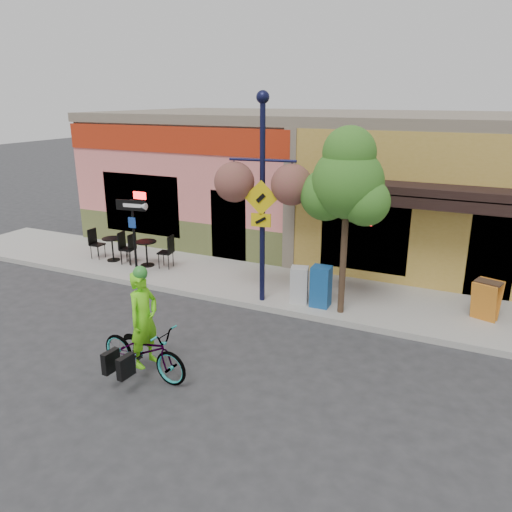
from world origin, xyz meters
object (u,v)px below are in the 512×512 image
at_px(lamp_post, 262,201).
at_px(street_tree, 345,223).
at_px(bicycle, 144,350).
at_px(newspaper_box_blue, 321,286).
at_px(cyclist_rider, 145,332).
at_px(newspaper_box_grey, 299,285).
at_px(one_way_sign, 135,241).
at_px(building, 359,180).

bearing_deg(lamp_post, street_tree, -5.99).
xyz_separation_m(bicycle, lamp_post, (0.62, 3.94, 2.15)).
bearing_deg(newspaper_box_blue, cyclist_rider, -116.89).
relative_size(newspaper_box_blue, newspaper_box_grey, 1.11).
xyz_separation_m(cyclist_rider, newspaper_box_grey, (1.46, 4.21, -0.31)).
height_order(bicycle, one_way_sign, one_way_sign).
distance_m(newspaper_box_blue, newspaper_box_grey, 0.56).
bearing_deg(cyclist_rider, bicycle, 95.03).
height_order(one_way_sign, newspaper_box_blue, one_way_sign).
relative_size(cyclist_rider, newspaper_box_blue, 1.81).
xyz_separation_m(building, street_tree, (1.31, -6.54, 0.08)).
height_order(building, street_tree, street_tree).
bearing_deg(one_way_sign, lamp_post, -5.71).
height_order(cyclist_rider, one_way_sign, one_way_sign).
relative_size(lamp_post, street_tree, 1.15).
height_order(cyclist_rider, newspaper_box_grey, cyclist_rider).
relative_size(one_way_sign, street_tree, 0.52).
bearing_deg(bicycle, newspaper_box_grey, -14.68).
height_order(lamp_post, newspaper_box_grey, lamp_post).
distance_m(bicycle, newspaper_box_grey, 4.47).
relative_size(lamp_post, one_way_sign, 2.22).
xyz_separation_m(bicycle, newspaper_box_blue, (2.07, 4.20, 0.14)).
bearing_deg(lamp_post, newspaper_box_grey, 7.57).
height_order(cyclist_rider, street_tree, street_tree).
distance_m(one_way_sign, newspaper_box_blue, 5.23).
relative_size(bicycle, lamp_post, 0.39).
xyz_separation_m(building, newspaper_box_blue, (0.76, -6.40, -1.60)).
relative_size(building, newspaper_box_blue, 18.09).
height_order(building, cyclist_rider, building).
bearing_deg(cyclist_rider, newspaper_box_blue, -20.65).
bearing_deg(building, one_way_sign, -122.81).
relative_size(cyclist_rider, lamp_post, 0.36).
distance_m(cyclist_rider, newspaper_box_grey, 4.47).
distance_m(building, street_tree, 6.67).
bearing_deg(building, bicycle, -97.03).
relative_size(bicycle, newspaper_box_grey, 2.17).
xyz_separation_m(bicycle, street_tree, (2.62, 4.06, 1.81)).
bearing_deg(street_tree, building, 101.32).
bearing_deg(one_way_sign, street_tree, -5.53).
height_order(lamp_post, one_way_sign, lamp_post).
distance_m(bicycle, lamp_post, 4.53).
bearing_deg(newspaper_box_blue, one_way_sign, -176.28).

